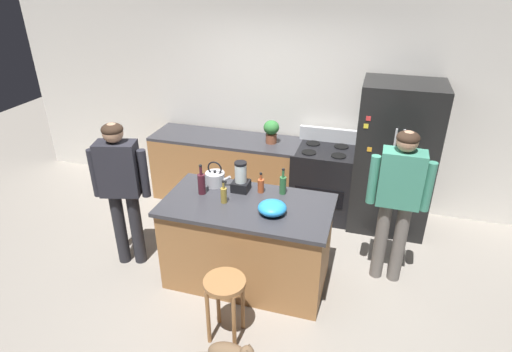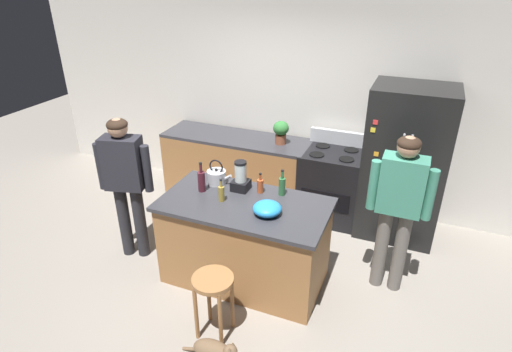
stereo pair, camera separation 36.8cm
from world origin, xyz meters
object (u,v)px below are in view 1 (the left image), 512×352
stove_range (323,181)px  potted_plant (271,130)px  bottle_cooking_sauce (261,185)px  bar_stool (225,293)px  bottle_vinegar (224,195)px  mixing_bowl (272,208)px  person_by_sink_right (398,194)px  bottle_wine (202,183)px  bottle_olive_oil (283,184)px  kitchen_island (248,242)px  tea_kettle (215,178)px  refrigerator (394,158)px  person_by_island_left (121,183)px  blender_appliance (241,179)px

stove_range → potted_plant: 0.94m
bottle_cooking_sauce → bar_stool: bearing=-90.9°
potted_plant → bottle_vinegar: 1.60m
stove_range → bar_stool: stove_range is taller
bottle_vinegar → mixing_bowl: (0.50, -0.06, -0.03)m
person_by_sink_right → bottle_vinegar: size_ratio=6.99×
bar_stool → bottle_vinegar: 0.94m
bottle_wine → bar_stool: bearing=-57.3°
bar_stool → bottle_olive_oil: 1.22m
kitchen_island → stove_range: 1.62m
bottle_cooking_sauce → tea_kettle: (-0.50, 0.01, 0.00)m
refrigerator → bar_stool: refrigerator is taller
stove_range → bottle_cooking_sauce: (-0.47, -1.27, 0.52)m
mixing_bowl → refrigerator: bearing=56.1°
person_by_island_left → bottle_wine: bearing=10.1°
stove_range → tea_kettle: 1.67m
kitchen_island → bottle_wine: bottle_wine is taller
bar_stool → bottle_olive_oil: bearing=77.8°
refrigerator → potted_plant: size_ratio=6.08×
bottle_cooking_sauce → mixing_bowl: bottle_cooking_sauce is taller
person_by_island_left → mixing_bowl: bearing=-0.7°
blender_appliance → tea_kettle: blender_appliance is taller
stove_range → bottle_vinegar: (-0.76, -1.57, 0.53)m
bar_stool → person_by_island_left: bearing=153.1°
blender_appliance → bottle_wine: bearing=-154.0°
potted_plant → stove_range: bearing=-2.1°
mixing_bowl → person_by_island_left: bearing=179.3°
blender_appliance → bottle_vinegar: blender_appliance is taller
potted_plant → bottle_wine: bearing=-102.3°
stove_range → bottle_vinegar: 1.82m
stove_range → bar_stool: bearing=-101.9°
person_by_island_left → tea_kettle: (0.89, 0.36, 0.01)m
bar_stool → potted_plant: 2.42m
kitchen_island → stove_range: bearing=70.6°
stove_range → person_by_island_left: 2.52m
potted_plant → tea_kettle: bearing=-101.6°
person_by_sink_right → blender_appliance: bearing=-172.4°
kitchen_island → bar_stool: size_ratio=2.65×
bottle_wine → potted_plant: bearing=77.7°
blender_appliance → mixing_bowl: blender_appliance is taller
potted_plant → bottle_wine: (-0.33, -1.49, -0.06)m
kitchen_island → bottle_vinegar: size_ratio=6.98×
person_by_island_left → mixing_bowl: size_ratio=6.07×
refrigerator → stove_range: 0.93m
blender_appliance → potted_plant: bearing=91.3°
bottle_wine → stove_range: bearing=54.9°
bottle_olive_oil → tea_kettle: size_ratio=1.00×
person_by_sink_right → bottle_vinegar: (-1.61, -0.48, -0.00)m
refrigerator → person_by_island_left: size_ratio=1.12×
bottle_olive_oil → bottle_cooking_sauce: (-0.22, -0.04, -0.02)m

